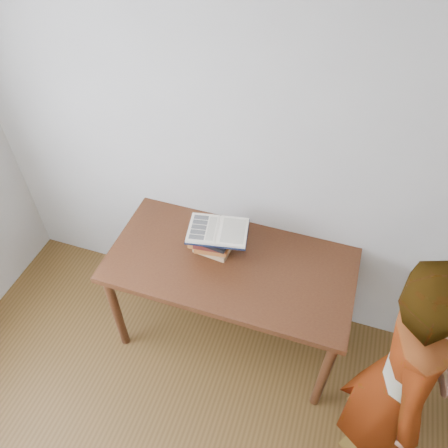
% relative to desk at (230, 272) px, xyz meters
% --- Properties ---
extents(room_shell, '(3.54, 3.54, 2.62)m').
position_rel_desk_xyz_m(room_shell, '(-0.13, -1.37, 0.91)').
color(room_shell, '#B1AFA7').
rests_on(room_shell, ground).
extents(desk, '(1.51, 0.76, 0.81)m').
position_rel_desk_xyz_m(desk, '(0.00, 0.00, 0.00)').
color(desk, '#492712').
rests_on(desk, ground).
extents(book_stack, '(0.27, 0.20, 0.19)m').
position_rel_desk_xyz_m(book_stack, '(-0.14, 0.06, 0.19)').
color(book_stack, '#AE7D5A').
rests_on(book_stack, desk).
extents(open_book, '(0.40, 0.31, 0.03)m').
position_rel_desk_xyz_m(open_book, '(-0.10, 0.05, 0.30)').
color(open_book, black).
rests_on(open_book, book_stack).
extents(reader, '(0.44, 0.64, 1.71)m').
position_rel_desk_xyz_m(reader, '(1.00, -0.49, 0.14)').
color(reader, tan).
rests_on(reader, ground).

